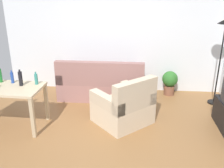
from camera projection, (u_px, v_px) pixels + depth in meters
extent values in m
cube|color=olive|center=(104.00, 135.00, 4.37)|extent=(5.20, 4.40, 0.02)
cube|color=silver|center=(114.00, 34.00, 5.93)|extent=(5.20, 0.10, 2.70)
cube|color=#996B66|center=(102.00, 88.00, 5.85)|extent=(1.89, 0.84, 0.40)
cube|color=#8C625D|center=(99.00, 74.00, 5.37)|extent=(1.89, 0.16, 0.52)
cube|color=#926661|center=(140.00, 77.00, 5.66)|extent=(0.16, 0.84, 0.22)
cube|color=#926661|center=(64.00, 74.00, 5.81)|extent=(0.16, 0.84, 0.22)
cylinder|color=black|center=(213.00, 102.00, 5.56)|extent=(0.26, 0.26, 0.03)
cylinder|color=black|center=(219.00, 65.00, 5.26)|extent=(0.03, 0.03, 1.68)
cube|color=#C6B28E|center=(7.00, 88.00, 4.39)|extent=(1.22, 0.74, 0.04)
cube|color=tan|center=(33.00, 118.00, 4.18)|extent=(0.06, 0.06, 0.72)
cube|color=tan|center=(46.00, 102.00, 4.75)|extent=(0.06, 0.06, 0.72)
cylinder|color=brown|center=(169.00, 90.00, 5.98)|extent=(0.24, 0.24, 0.22)
sphere|color=#2D6B28|center=(170.00, 79.00, 5.88)|extent=(0.36, 0.36, 0.36)
cube|color=beige|center=(122.00, 112.00, 4.73)|extent=(1.23, 1.23, 0.40)
cube|color=#C0AD91|center=(135.00, 95.00, 4.31)|extent=(0.77, 0.73, 0.52)
cube|color=#C8B597|center=(137.00, 92.00, 4.83)|extent=(0.69, 0.73, 0.22)
cube|color=#C8B597|center=(106.00, 102.00, 4.41)|extent=(0.69, 0.73, 0.22)
cylinder|color=#1E722D|center=(0.00, 76.00, 4.58)|extent=(0.06, 0.06, 0.25)
cylinder|color=#2347A3|center=(12.00, 78.00, 4.55)|extent=(0.05, 0.05, 0.20)
cylinder|color=#2347A3|center=(11.00, 72.00, 4.50)|extent=(0.02, 0.02, 0.04)
cylinder|color=black|center=(21.00, 79.00, 4.41)|extent=(0.07, 0.07, 0.25)
cylinder|color=black|center=(19.00, 71.00, 4.36)|extent=(0.03, 0.03, 0.04)
cylinder|color=teal|center=(36.00, 79.00, 4.48)|extent=(0.06, 0.06, 0.19)
cylinder|color=teal|center=(35.00, 73.00, 4.44)|extent=(0.03, 0.03, 0.04)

